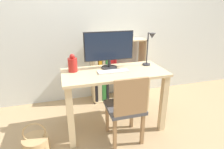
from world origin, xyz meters
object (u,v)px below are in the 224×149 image
object	(u,v)px
vase	(73,64)
keyboard	(113,71)
bookshelf	(108,71)
monitor	(109,48)
chair	(126,107)
desk_lamp	(150,46)
basket	(36,143)

from	to	relation	value
vase	keyboard	bearing A→B (deg)	-18.60
vase	bookshelf	distance (m)	0.95
monitor	bookshelf	bearing A→B (deg)	76.29
monitor	keyboard	xyz separation A→B (m)	(0.01, -0.16, -0.25)
chair	desk_lamp	bearing A→B (deg)	41.07
bookshelf	basket	bearing A→B (deg)	-138.03
keyboard	desk_lamp	world-z (taller)	desk_lamp
keyboard	basket	bearing A→B (deg)	-169.65
desk_lamp	bookshelf	distance (m)	0.95
desk_lamp	chair	bearing A→B (deg)	-138.74
desk_lamp	chair	distance (m)	0.81
vase	chair	xyz separation A→B (m)	(0.52, -0.44, -0.40)
keyboard	chair	size ratio (longest dim) A/B	0.44
desk_lamp	vase	bearing A→B (deg)	175.88
keyboard	bookshelf	xyz separation A→B (m)	(0.15, 0.80, -0.28)
vase	basket	distance (m)	0.96
vase	basket	world-z (taller)	vase
vase	bookshelf	xyz separation A→B (m)	(0.60, 0.65, -0.36)
monitor	keyboard	bearing A→B (deg)	-87.87
keyboard	bookshelf	bearing A→B (deg)	79.39
basket	desk_lamp	bearing A→B (deg)	10.11
keyboard	desk_lamp	size ratio (longest dim) A/B	0.86
bookshelf	basket	world-z (taller)	bookshelf
monitor	chair	size ratio (longest dim) A/B	0.73
keyboard	bookshelf	world-z (taller)	bookshelf
monitor	keyboard	distance (m)	0.30
monitor	chair	world-z (taller)	monitor
vase	chair	world-z (taller)	vase
vase	chair	distance (m)	0.79
bookshelf	keyboard	bearing A→B (deg)	-100.61
desk_lamp	chair	size ratio (longest dim) A/B	0.51
keyboard	monitor	bearing A→B (deg)	92.13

